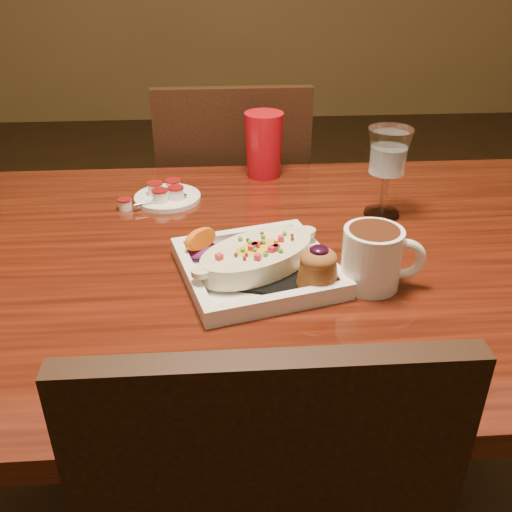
{
  "coord_description": "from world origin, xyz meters",
  "views": [
    {
      "loc": [
        -0.04,
        -0.9,
        1.26
      ],
      "look_at": [
        0.02,
        -0.04,
        0.77
      ],
      "focal_mm": 40.0,
      "sensor_mm": 36.0,
      "label": 1
    }
  ],
  "objects": [
    {
      "name": "coffee_mug",
      "position": [
        0.21,
        -0.12,
        0.81
      ],
      "size": [
        0.14,
        0.1,
        0.1
      ],
      "rotation": [
        0.0,
        0.0,
        -0.14
      ],
      "color": "white",
      "rests_on": "table"
    },
    {
      "name": "plate",
      "position": [
        0.03,
        -0.08,
        0.78
      ],
      "size": [
        0.3,
        0.3,
        0.08
      ],
      "rotation": [
        0.0,
        0.0,
        0.26
      ],
      "color": "white",
      "rests_on": "table"
    },
    {
      "name": "saucer",
      "position": [
        -0.15,
        0.25,
        0.76
      ],
      "size": [
        0.14,
        0.14,
        0.1
      ],
      "color": "white",
      "rests_on": "table"
    },
    {
      "name": "goblet",
      "position": [
        0.29,
        0.14,
        0.88
      ],
      "size": [
        0.09,
        0.09,
        0.18
      ],
      "color": "silver",
      "rests_on": "table"
    },
    {
      "name": "creamer_loose",
      "position": [
        -0.24,
        0.21,
        0.76
      ],
      "size": [
        0.03,
        0.03,
        0.02
      ],
      "color": "white",
      "rests_on": "table"
    },
    {
      "name": "chair_far",
      "position": [
        -0.0,
        0.63,
        0.51
      ],
      "size": [
        0.42,
        0.42,
        0.93
      ],
      "rotation": [
        0.0,
        0.0,
        3.14
      ],
      "color": "black",
      "rests_on": "floor"
    },
    {
      "name": "red_tumbler",
      "position": [
        0.07,
        0.38,
        0.83
      ],
      "size": [
        0.09,
        0.09,
        0.15
      ],
      "primitive_type": "cone",
      "color": "red",
      "rests_on": "table"
    },
    {
      "name": "table",
      "position": [
        0.0,
        0.0,
        0.65
      ],
      "size": [
        1.5,
        0.9,
        0.75
      ],
      "color": "maroon",
      "rests_on": "floor"
    }
  ]
}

